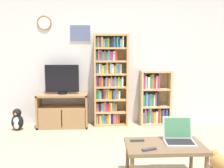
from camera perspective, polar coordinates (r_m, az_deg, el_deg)
wall_back at (r=5.21m, az=-1.20°, el=5.64°), size 5.63×0.09×2.60m
tv_stand at (r=5.11m, az=-10.65°, el=-5.70°), size 0.95×0.42×0.64m
television at (r=5.04m, az=-10.81°, el=0.99°), size 0.63×0.18×0.55m
bookshelf_tall at (r=5.08m, az=-0.51°, el=0.79°), size 0.65×0.28×1.77m
bookshelf_short at (r=5.25m, az=9.04°, el=-3.39°), size 0.59×0.28×1.07m
coffee_table at (r=3.10m, az=11.38°, el=-13.62°), size 0.88×0.53×0.43m
laptop at (r=3.17m, az=14.32°, el=-10.96°), size 0.36×0.32×0.28m
remote_near_laptop at (r=2.89m, az=8.11°, el=-13.89°), size 0.17×0.09×0.02m
remote_far_from_laptop at (r=3.13m, az=5.49°, el=-12.11°), size 0.16×0.05×0.02m
cat at (r=3.63m, az=22.12°, el=-15.36°), size 0.38×0.38×0.26m
penguin_figurine at (r=5.17m, az=-19.94°, el=-7.45°), size 0.22×0.20×0.40m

